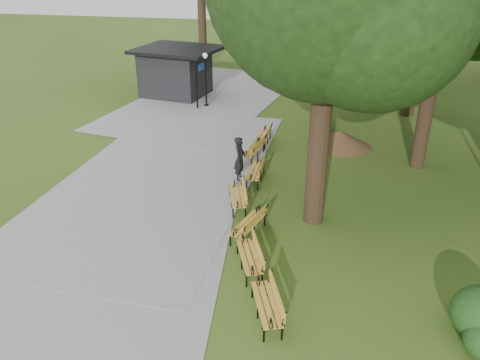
% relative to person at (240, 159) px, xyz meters
% --- Properties ---
extents(ground, '(100.00, 100.00, 0.00)m').
position_rel_person_xyz_m(ground, '(0.56, -3.00, -0.92)').
color(ground, '#355418').
rests_on(ground, ground).
extents(path, '(12.00, 38.00, 0.06)m').
position_rel_person_xyz_m(path, '(-3.44, -0.00, -0.89)').
color(path, gray).
rests_on(path, ground).
extents(person, '(0.46, 0.69, 1.85)m').
position_rel_person_xyz_m(person, '(0.00, 0.00, 0.00)').
color(person, black).
rests_on(person, ground).
extents(kiosk, '(5.54, 5.02, 3.05)m').
position_rel_person_xyz_m(kiosk, '(-6.49, 11.42, 0.60)').
color(kiosk, black).
rests_on(kiosk, ground).
extents(lamp_post, '(0.32, 0.32, 3.16)m').
position_rel_person_xyz_m(lamp_post, '(-3.99, 9.49, 1.35)').
color(lamp_post, black).
rests_on(lamp_post, ground).
extents(dirt_mound, '(2.61, 2.61, 0.80)m').
position_rel_person_xyz_m(dirt_mound, '(3.91, 4.49, -0.52)').
color(dirt_mound, '#47301C').
rests_on(dirt_mound, ground).
extents(bench_0, '(1.25, 2.00, 0.88)m').
position_rel_person_xyz_m(bench_0, '(2.28, -7.84, -0.48)').
color(bench_0, gold).
rests_on(bench_0, ground).
extents(bench_1, '(1.27, 2.00, 0.88)m').
position_rel_person_xyz_m(bench_1, '(1.48, -5.89, -0.48)').
color(bench_1, gold).
rests_on(bench_1, ground).
extents(bench_2, '(1.15, 2.00, 0.88)m').
position_rel_person_xyz_m(bench_2, '(1.11, -4.09, -0.48)').
color(bench_2, gold).
rests_on(bench_2, ground).
extents(bench_3, '(1.14, 2.00, 0.88)m').
position_rel_person_xyz_m(bench_3, '(0.37, -2.26, -0.48)').
color(bench_3, gold).
rests_on(bench_3, ground).
extents(bench_4, '(0.66, 1.91, 0.88)m').
position_rel_person_xyz_m(bench_4, '(0.65, 0.01, -0.48)').
color(bench_4, gold).
rests_on(bench_4, ground).
extents(bench_5, '(0.94, 1.98, 0.88)m').
position_rel_person_xyz_m(bench_5, '(0.15, 2.24, -0.48)').
color(bench_5, gold).
rests_on(bench_5, ground).
extents(bench_6, '(0.67, 1.91, 0.88)m').
position_rel_person_xyz_m(bench_6, '(0.32, 4.04, -0.48)').
color(bench_6, gold).
rests_on(bench_6, ground).
extents(shrub_0, '(1.53, 1.53, 1.30)m').
position_rel_person_xyz_m(shrub_0, '(7.48, -7.40, -0.92)').
color(shrub_0, '#193D14').
rests_on(shrub_0, ground).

